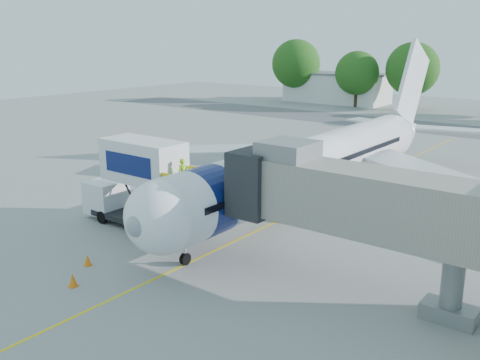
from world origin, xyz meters
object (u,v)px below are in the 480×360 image
Objects in this scene: aircraft at (319,162)px; catering_hiloader at (137,183)px; jet_bridge at (354,201)px; ground_tug at (105,309)px.

aircraft is 12.77m from catering_hiloader.
aircraft reaches higher than catering_hiloader.
ground_tug is at bearing -126.25° from jet_bridge.
jet_bridge is at bearing 0.01° from catering_hiloader.
aircraft is at bearing 125.70° from jet_bridge.
catering_hiloader is at bearing -179.99° from jet_bridge.
ground_tug is at bearing -85.58° from aircraft.
aircraft reaches higher than jet_bridge.
catering_hiloader is at bearing -119.40° from aircraft.
aircraft is 2.71× the size of jet_bridge.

